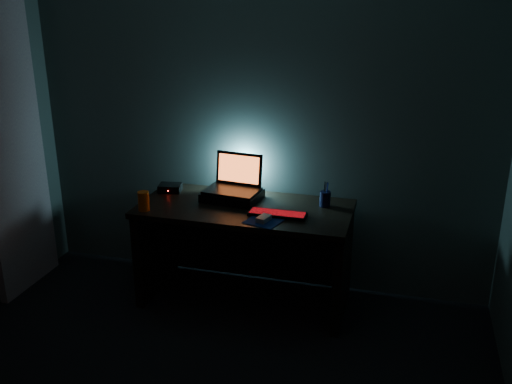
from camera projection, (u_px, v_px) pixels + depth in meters
The scene contains 11 objects.
room at pixel (135, 230), 2.38m from camera, with size 3.50×4.00×2.50m.
desk at pixel (247, 237), 4.15m from camera, with size 1.50×0.70×0.75m.
curtain at pixel (11, 142), 4.13m from camera, with size 0.06×0.65×2.30m, color beige.
riser at pixel (232, 196), 4.14m from camera, with size 0.40×0.30×0.06m, color black.
laptop at pixel (235, 182), 4.15m from camera, with size 0.41×0.32×0.26m.
keyboard at pixel (278, 214), 3.85m from camera, with size 0.39×0.13×0.02m.
mousepad at pixel (264, 221), 3.76m from camera, with size 0.22×0.20×0.00m, color navy.
mouse at pixel (264, 219), 3.75m from camera, with size 0.07×0.11×0.03m, color gray.
pen_cup at pixel (325, 199), 4.01m from camera, with size 0.08×0.08×0.11m, color black.
juice_glass at pixel (144, 201), 3.93m from camera, with size 0.08×0.08×0.14m, color #DF540B.
router at pixel (170, 188), 4.31m from camera, with size 0.19×0.16×0.05m.
Camera 1 is at (1.07, -1.98, 2.20)m, focal length 40.00 mm.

